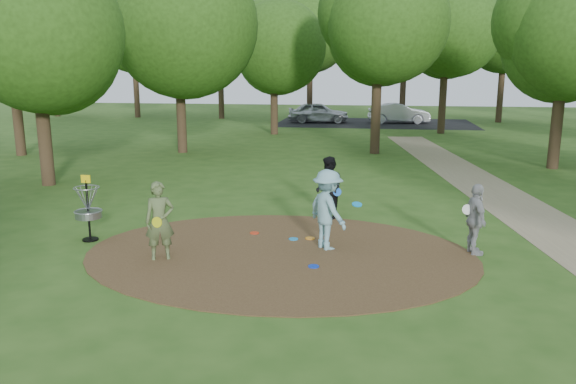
# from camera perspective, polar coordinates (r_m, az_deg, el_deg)

# --- Properties ---
(ground) EXTENTS (100.00, 100.00, 0.00)m
(ground) POSITION_cam_1_polar(r_m,az_deg,el_deg) (12.13, -0.86, -6.30)
(ground) COLOR #2D5119
(ground) RESTS_ON ground
(dirt_clearing) EXTENTS (8.40, 8.40, 0.02)m
(dirt_clearing) POSITION_cam_1_polar(r_m,az_deg,el_deg) (12.12, -0.86, -6.25)
(dirt_clearing) COLOR #47301C
(dirt_clearing) RESTS_ON ground
(footpath) EXTENTS (7.55, 39.89, 0.01)m
(footpath) POSITION_cam_1_polar(r_m,az_deg,el_deg) (14.62, 26.68, -4.35)
(footpath) COLOR #8C7A5B
(footpath) RESTS_ON ground
(parking_lot) EXTENTS (14.00, 8.00, 0.01)m
(parking_lot) POSITION_cam_1_polar(r_m,az_deg,el_deg) (41.51, 8.80, 6.94)
(parking_lot) COLOR black
(parking_lot) RESTS_ON ground
(player_observer_with_disc) EXTENTS (0.71, 0.59, 1.65)m
(player_observer_with_disc) POSITION_cam_1_polar(r_m,az_deg,el_deg) (11.85, -12.90, -2.90)
(player_observer_with_disc) COLOR #54643A
(player_observer_with_disc) RESTS_ON ground
(player_throwing_with_disc) EXTENTS (1.40, 1.30, 1.77)m
(player_throwing_with_disc) POSITION_cam_1_polar(r_m,az_deg,el_deg) (12.24, 4.04, -1.82)
(player_throwing_with_disc) COLOR #7DB0BB
(player_throwing_with_disc) RESTS_ON ground
(player_walking_with_disc) EXTENTS (0.94, 1.01, 1.65)m
(player_walking_with_disc) POSITION_cam_1_polar(r_m,az_deg,el_deg) (14.76, 4.19, 0.41)
(player_walking_with_disc) COLOR black
(player_walking_with_disc) RESTS_ON ground
(player_waiting_with_disc) EXTENTS (0.59, 0.96, 1.54)m
(player_waiting_with_disc) POSITION_cam_1_polar(r_m,az_deg,el_deg) (12.54, 18.52, -2.66)
(player_waiting_with_disc) COLOR #9B9C9E
(player_waiting_with_disc) RESTS_ON ground
(disc_ground_cyan) EXTENTS (0.22, 0.22, 0.02)m
(disc_ground_cyan) POSITION_cam_1_polar(r_m,az_deg,el_deg) (13.05, 0.55, -4.79)
(disc_ground_cyan) COLOR #1A8BD4
(disc_ground_cyan) RESTS_ON dirt_clearing
(disc_ground_blue) EXTENTS (0.22, 0.22, 0.02)m
(disc_ground_blue) POSITION_cam_1_polar(r_m,az_deg,el_deg) (11.32, 2.62, -7.55)
(disc_ground_blue) COLOR #0C31CE
(disc_ground_blue) RESTS_ON dirt_clearing
(disc_ground_red) EXTENTS (0.22, 0.22, 0.02)m
(disc_ground_red) POSITION_cam_1_polar(r_m,az_deg,el_deg) (13.54, -3.42, -4.17)
(disc_ground_red) COLOR red
(disc_ground_red) RESTS_ON dirt_clearing
(car_left) EXTENTS (4.54, 2.23, 1.49)m
(car_left) POSITION_cam_1_polar(r_m,az_deg,el_deg) (41.28, 3.08, 8.07)
(car_left) COLOR #B4B6BC
(car_left) RESTS_ON ground
(car_right) EXTENTS (4.48, 1.89, 1.44)m
(car_right) POSITION_cam_1_polar(r_m,az_deg,el_deg) (41.51, 11.19, 7.85)
(car_right) COLOR #B5B5BD
(car_right) RESTS_ON ground
(disc_ground_orange) EXTENTS (0.22, 0.22, 0.02)m
(disc_ground_orange) POSITION_cam_1_polar(r_m,az_deg,el_deg) (13.11, 2.26, -4.72)
(disc_ground_orange) COLOR orange
(disc_ground_orange) RESTS_ON dirt_clearing
(disc_golf_basket) EXTENTS (0.63, 0.63, 1.54)m
(disc_golf_basket) POSITION_cam_1_polar(r_m,az_deg,el_deg) (13.61, -19.69, -1.12)
(disc_golf_basket) COLOR black
(disc_golf_basket) RESTS_ON ground
(tree_ring) EXTENTS (36.93, 44.98, 8.98)m
(tree_ring) POSITION_cam_1_polar(r_m,az_deg,el_deg) (20.50, 8.56, 16.08)
(tree_ring) COLOR #332316
(tree_ring) RESTS_ON ground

